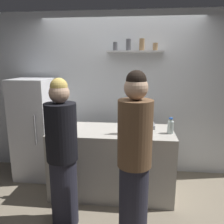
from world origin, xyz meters
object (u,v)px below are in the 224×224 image
baking_pan (142,125)px  water_bottle_plastic (170,127)px  refrigerator (35,129)px  utensil_holder (70,123)px  wine_bottle_amber_glass (121,125)px  person_brown_jacket (134,160)px  person_blonde (62,156)px  wine_bottle_pale_glass (55,123)px

baking_pan → water_bottle_plastic: 0.44m
refrigerator → water_bottle_plastic: size_ratio=7.65×
utensil_holder → wine_bottle_amber_glass: wine_bottle_amber_glass is taller
person_brown_jacket → person_blonde: size_ratio=1.05×
person_brown_jacket → water_bottle_plastic: bearing=-32.4°
wine_bottle_pale_glass → water_bottle_plastic: (1.50, 0.11, -0.03)m
baking_pan → utensil_holder: (-1.02, -0.13, 0.03)m
refrigerator → person_blonde: size_ratio=0.94×
refrigerator → person_brown_jacket: size_ratio=0.89×
baking_pan → person_brown_jacket: (-0.10, -1.03, -0.07)m
baking_pan → utensil_holder: utensil_holder is taller
refrigerator → person_brown_jacket: (1.59, -1.20, 0.09)m
wine_bottle_pale_glass → person_brown_jacket: 1.25m
water_bottle_plastic → person_brown_jacket: person_brown_jacket is taller
wine_bottle_amber_glass → wine_bottle_pale_glass: wine_bottle_pale_glass is taller
wine_bottle_amber_glass → wine_bottle_pale_glass: size_ratio=0.98×
baking_pan → water_bottle_plastic: (0.35, -0.25, 0.06)m
water_bottle_plastic → wine_bottle_pale_glass: bearing=-175.9°
utensil_holder → person_brown_jacket: size_ratio=0.12×
utensil_holder → water_bottle_plastic: (1.37, -0.12, 0.03)m
utensil_holder → water_bottle_plastic: 1.37m
utensil_holder → wine_bottle_pale_glass: 0.27m
baking_pan → utensil_holder: 1.02m
baking_pan → wine_bottle_amber_glass: size_ratio=1.09×
refrigerator → wine_bottle_amber_glass: (1.42, -0.52, 0.25)m
wine_bottle_amber_glass → person_blonde: person_blonde is taller
refrigerator → person_brown_jacket: bearing=-37.1°
refrigerator → water_bottle_plastic: bearing=-11.9°
baking_pan → wine_bottle_pale_glass: (-1.14, -0.36, 0.10)m
refrigerator → baking_pan: (1.69, -0.18, 0.16)m
person_brown_jacket → person_blonde: 0.80m
refrigerator → water_bottle_plastic: (2.05, -0.43, 0.23)m
wine_bottle_amber_glass → water_bottle_plastic: size_ratio=1.51×
person_blonde → water_bottle_plastic: bearing=-139.6°
refrigerator → baking_pan: bearing=-6.0°
utensil_holder → person_brown_jacket: person_brown_jacket is taller
baking_pan → person_blonde: person_blonde is taller
utensil_holder → wine_bottle_amber_glass: size_ratio=0.68×
wine_bottle_amber_glass → person_brown_jacket: (0.18, -0.69, -0.16)m
utensil_holder → baking_pan: bearing=7.1°
person_brown_jacket → refrigerator: bearing=50.8°
refrigerator → utensil_holder: bearing=-24.3°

